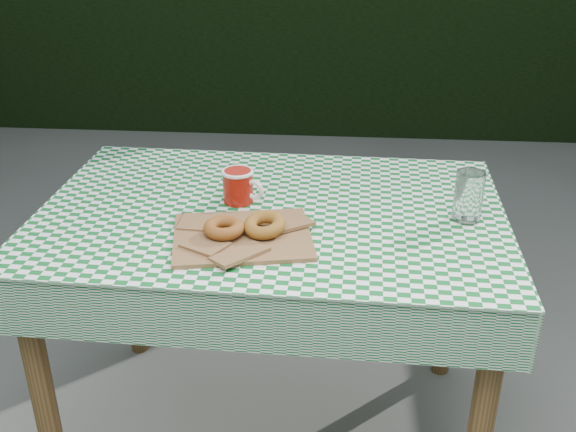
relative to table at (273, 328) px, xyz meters
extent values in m
cube|color=#50391B|center=(0.00, 0.00, 0.00)|extent=(1.22, 0.84, 0.75)
cube|color=#0E5A22|center=(0.00, 0.00, 0.38)|extent=(1.24, 0.86, 0.01)
cube|color=brown|center=(-0.05, -0.17, 0.39)|extent=(0.37, 0.32, 0.02)
torus|color=brown|center=(-0.10, -0.18, 0.41)|extent=(0.11, 0.11, 0.03)
torus|color=#91531E|center=(0.00, -0.16, 0.41)|extent=(0.14, 0.14, 0.03)
cylinder|color=white|center=(0.50, -0.02, 0.45)|extent=(0.08, 0.08, 0.13)
camera|label=1|loc=(0.17, -1.59, 1.15)|focal=42.15mm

